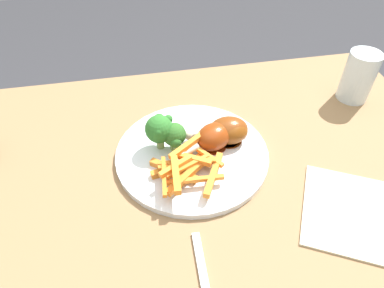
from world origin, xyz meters
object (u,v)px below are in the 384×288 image
(chicken_drumstick_near, at_px, (226,130))
(water_glass, at_px, (359,76))
(dinner_plate, at_px, (192,154))
(chicken_drumstick_extra, at_px, (212,138))
(broccoli_floret_middle, at_px, (160,129))
(broccoli_floret_front, at_px, (174,135))
(dining_table, at_px, (182,215))
(carrot_fries_pile, at_px, (187,167))
(chicken_drumstick_far, at_px, (228,131))

(chicken_drumstick_near, height_order, water_glass, water_glass)
(dinner_plate, xyz_separation_m, chicken_drumstick_extra, (0.04, 0.01, 0.03))
(broccoli_floret_middle, distance_m, chicken_drumstick_near, 0.13)
(broccoli_floret_front, bearing_deg, chicken_drumstick_near, 3.34)
(dinner_plate, bearing_deg, broccoli_floret_middle, 156.46)
(dining_table, bearing_deg, carrot_fries_pile, -31.56)
(carrot_fries_pile, xyz_separation_m, chicken_drumstick_near, (0.09, 0.07, 0.01))
(dining_table, relative_size, chicken_drumstick_far, 9.29)
(chicken_drumstick_near, distance_m, water_glass, 0.34)
(water_glass, bearing_deg, chicken_drumstick_near, -163.68)
(carrot_fries_pile, bearing_deg, chicken_drumstick_extra, 45.23)
(chicken_drumstick_near, bearing_deg, water_glass, 16.32)
(chicken_drumstick_extra, height_order, water_glass, water_glass)
(chicken_drumstick_far, height_order, chicken_drumstick_extra, chicken_drumstick_extra)
(dinner_plate, xyz_separation_m, broccoli_floret_front, (-0.03, 0.02, 0.04))
(carrot_fries_pile, bearing_deg, water_glass, 22.26)
(dining_table, bearing_deg, dinner_plate, 56.43)
(dinner_plate, distance_m, water_glass, 0.42)
(chicken_drumstick_far, relative_size, water_glass, 1.05)
(broccoli_floret_middle, bearing_deg, chicken_drumstick_near, -1.30)
(carrot_fries_pile, bearing_deg, broccoli_floret_middle, 115.36)
(dinner_plate, relative_size, carrot_fries_pile, 1.99)
(dining_table, relative_size, water_glass, 9.79)
(broccoli_floret_front, bearing_deg, water_glass, 13.31)
(broccoli_floret_front, bearing_deg, chicken_drumstick_far, 2.08)
(chicken_drumstick_far, bearing_deg, broccoli_floret_front, -177.92)
(water_glass, bearing_deg, broccoli_floret_middle, -168.47)
(broccoli_floret_middle, relative_size, water_glass, 0.64)
(carrot_fries_pile, bearing_deg, broccoli_floret_front, 100.12)
(chicken_drumstick_near, xyz_separation_m, water_glass, (0.32, 0.10, 0.02))
(dinner_plate, height_order, chicken_drumstick_extra, chicken_drumstick_extra)
(chicken_drumstick_extra, bearing_deg, dinner_plate, -171.49)
(dinner_plate, height_order, chicken_drumstick_near, chicken_drumstick_near)
(carrot_fries_pile, distance_m, chicken_drumstick_far, 0.12)
(broccoli_floret_middle, bearing_deg, carrot_fries_pile, -64.64)
(broccoli_floret_front, distance_m, water_glass, 0.44)
(dinner_plate, xyz_separation_m, chicken_drumstick_far, (0.07, 0.02, 0.03))
(water_glass, bearing_deg, chicken_drumstick_extra, -162.76)
(chicken_drumstick_far, distance_m, chicken_drumstick_extra, 0.04)
(broccoli_floret_middle, bearing_deg, chicken_drumstick_far, -2.26)
(dinner_plate, distance_m, chicken_drumstick_near, 0.08)
(chicken_drumstick_extra, bearing_deg, chicken_drumstick_far, 21.69)
(dining_table, bearing_deg, chicken_drumstick_near, 33.53)
(broccoli_floret_front, xyz_separation_m, chicken_drumstick_extra, (0.07, -0.01, -0.01))
(broccoli_floret_front, relative_size, chicken_drumstick_near, 0.46)
(dinner_plate, bearing_deg, carrot_fries_pile, -109.53)
(chicken_drumstick_far, bearing_deg, chicken_drumstick_extra, -158.31)
(chicken_drumstick_extra, xyz_separation_m, water_glass, (0.36, 0.11, 0.02))
(dining_table, xyz_separation_m, carrot_fries_pile, (0.01, -0.01, 0.15))
(broccoli_floret_front, relative_size, water_glass, 0.52)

